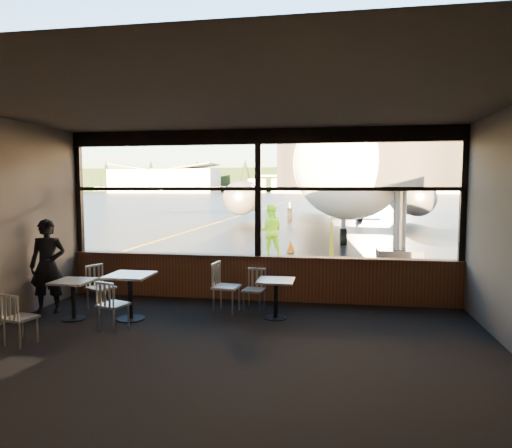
% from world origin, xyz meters
% --- Properties ---
extents(ground_plane, '(520.00, 520.00, 0.00)m').
position_xyz_m(ground_plane, '(0.00, 120.00, 0.00)').
color(ground_plane, black).
rests_on(ground_plane, ground).
extents(carpet_floor, '(8.00, 6.00, 0.01)m').
position_xyz_m(carpet_floor, '(0.00, -3.00, 0.01)').
color(carpet_floor, black).
rests_on(carpet_floor, ground).
extents(ceiling, '(8.00, 6.00, 0.04)m').
position_xyz_m(ceiling, '(0.00, -3.00, 3.50)').
color(ceiling, '#38332D').
rests_on(ceiling, ground).
extents(wall_back, '(8.00, 0.04, 3.50)m').
position_xyz_m(wall_back, '(0.00, -6.00, 1.75)').
color(wall_back, '#504740').
rests_on(wall_back, ground).
extents(window_sill, '(8.00, 0.28, 0.90)m').
position_xyz_m(window_sill, '(0.00, 0.00, 0.45)').
color(window_sill, '#5C301C').
rests_on(window_sill, ground).
extents(window_header, '(8.00, 0.18, 0.30)m').
position_xyz_m(window_header, '(0.00, 0.00, 3.35)').
color(window_header, black).
rests_on(window_header, ground).
extents(mullion_left, '(0.12, 0.12, 2.60)m').
position_xyz_m(mullion_left, '(-3.95, 0.00, 2.20)').
color(mullion_left, black).
rests_on(mullion_left, ground).
extents(mullion_centre, '(0.12, 0.12, 2.60)m').
position_xyz_m(mullion_centre, '(0.00, 0.00, 2.20)').
color(mullion_centre, black).
rests_on(mullion_centre, ground).
extents(mullion_right, '(0.12, 0.12, 2.60)m').
position_xyz_m(mullion_right, '(3.95, 0.00, 2.20)').
color(mullion_right, black).
rests_on(mullion_right, ground).
extents(window_transom, '(8.00, 0.10, 0.08)m').
position_xyz_m(window_transom, '(0.00, 0.00, 2.30)').
color(window_transom, black).
rests_on(window_transom, ground).
extents(airliner, '(34.68, 40.61, 11.74)m').
position_xyz_m(airliner, '(1.05, 22.38, 5.87)').
color(airliner, white).
rests_on(airliner, ground_plane).
extents(jet_bridge, '(8.37, 10.23, 4.47)m').
position_xyz_m(jet_bridge, '(3.60, 5.50, 2.23)').
color(jet_bridge, '#2D2E30').
rests_on(jet_bridge, ground_plane).
extents(cafe_table_near, '(0.64, 0.64, 0.70)m').
position_xyz_m(cafe_table_near, '(0.53, -1.28, 0.35)').
color(cafe_table_near, '#A09B93').
rests_on(cafe_table_near, carpet_floor).
extents(cafe_table_mid, '(0.74, 0.74, 0.81)m').
position_xyz_m(cafe_table_mid, '(-1.99, -1.77, 0.41)').
color(cafe_table_mid, '#A19A94').
rests_on(cafe_table_mid, carpet_floor).
extents(cafe_table_left, '(0.64, 0.64, 0.70)m').
position_xyz_m(cafe_table_left, '(-2.98, -1.93, 0.35)').
color(cafe_table_left, '#9F9A92').
rests_on(cafe_table_left, carpet_floor).
extents(chair_near_w, '(0.58, 0.58, 0.95)m').
position_xyz_m(chair_near_w, '(-0.43, -1.04, 0.47)').
color(chair_near_w, beige).
rests_on(chair_near_w, carpet_floor).
extents(chair_near_n, '(0.50, 0.50, 0.81)m').
position_xyz_m(chair_near_n, '(0.07, -0.91, 0.41)').
color(chair_near_n, '#A9A598').
rests_on(chair_near_n, carpet_floor).
extents(chair_mid_s, '(0.57, 0.57, 0.84)m').
position_xyz_m(chair_mid_s, '(-1.99, -2.40, 0.42)').
color(chair_mid_s, beige).
rests_on(chair_mid_s, carpet_floor).
extents(chair_mid_w, '(0.64, 0.64, 0.88)m').
position_xyz_m(chair_mid_w, '(-2.78, -1.34, 0.44)').
color(chair_mid_w, beige).
rests_on(chair_mid_w, carpet_floor).
extents(chair_left_s, '(0.52, 0.52, 0.80)m').
position_xyz_m(chair_left_s, '(-3.02, -3.26, 0.40)').
color(chair_left_s, beige).
rests_on(chair_left_s, carpet_floor).
extents(passenger, '(0.73, 0.57, 1.75)m').
position_xyz_m(passenger, '(-3.70, -1.57, 0.88)').
color(passenger, black).
rests_on(passenger, carpet_floor).
extents(ground_crew, '(0.96, 0.81, 1.77)m').
position_xyz_m(ground_crew, '(-0.53, 5.76, 0.88)').
color(ground_crew, '#BFF219').
rests_on(ground_crew, ground_plane).
extents(cone_nose, '(0.31, 0.31, 0.43)m').
position_xyz_m(cone_nose, '(0.04, 7.08, 0.22)').
color(cone_nose, '#E46007').
rests_on(cone_nose, ground_plane).
extents(hangar_left, '(45.00, 18.00, 11.00)m').
position_xyz_m(hangar_left, '(-70.00, 180.00, 5.50)').
color(hangar_left, silver).
rests_on(hangar_left, ground_plane).
extents(hangar_mid, '(38.00, 15.00, 10.00)m').
position_xyz_m(hangar_mid, '(0.00, 185.00, 5.00)').
color(hangar_mid, silver).
rests_on(hangar_mid, ground_plane).
extents(hangar_right, '(50.00, 20.00, 12.00)m').
position_xyz_m(hangar_right, '(60.00, 178.00, 6.00)').
color(hangar_right, silver).
rests_on(hangar_right, ground_plane).
extents(fuel_tank_a, '(8.00, 8.00, 6.00)m').
position_xyz_m(fuel_tank_a, '(-30.00, 182.00, 3.00)').
color(fuel_tank_a, silver).
rests_on(fuel_tank_a, ground_plane).
extents(fuel_tank_b, '(8.00, 8.00, 6.00)m').
position_xyz_m(fuel_tank_b, '(-20.00, 182.00, 3.00)').
color(fuel_tank_b, silver).
rests_on(fuel_tank_b, ground_plane).
extents(fuel_tank_c, '(8.00, 8.00, 6.00)m').
position_xyz_m(fuel_tank_c, '(-10.00, 182.00, 3.00)').
color(fuel_tank_c, silver).
rests_on(fuel_tank_c, ground_plane).
extents(treeline, '(360.00, 3.00, 12.00)m').
position_xyz_m(treeline, '(0.00, 210.00, 6.00)').
color(treeline, black).
rests_on(treeline, ground_plane).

